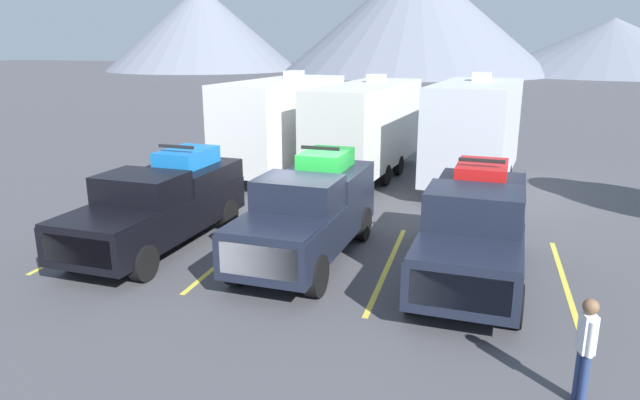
{
  "coord_description": "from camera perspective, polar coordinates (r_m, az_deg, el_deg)",
  "views": [
    {
      "loc": [
        3.83,
        -12.9,
        5.12
      ],
      "look_at": [
        0.0,
        0.71,
        1.2
      ],
      "focal_mm": 32.38,
      "sensor_mm": 36.0,
      "label": 1
    }
  ],
  "objects": [
    {
      "name": "ground_plane",
      "position": [
        14.4,
        -0.77,
        -5.33
      ],
      "size": [
        240.0,
        240.0,
        0.0
      ],
      "primitive_type": "plane",
      "color": "#47474C"
    },
    {
      "name": "camper_trailer_c",
      "position": [
        21.12,
        15.02,
        6.78
      ],
      "size": [
        3.33,
        7.55,
        4.02
      ],
      "color": "silver",
      "rests_on": "ground"
    },
    {
      "name": "pickup_truck_a",
      "position": [
        15.29,
        -15.42,
        -0.22
      ],
      "size": [
        2.45,
        5.88,
        2.46
      ],
      "color": "black",
      "rests_on": "ground"
    },
    {
      "name": "person_a",
      "position": [
        9.25,
        24.77,
        -12.83
      ],
      "size": [
        0.25,
        0.36,
        1.66
      ],
      "color": "navy",
      "rests_on": "ground"
    },
    {
      "name": "lot_stripe_b",
      "position": [
        14.78,
        -8.36,
        -4.93
      ],
      "size": [
        0.12,
        5.5,
        0.01
      ],
      "primitive_type": "cube",
      "color": "gold",
      "rests_on": "ground"
    },
    {
      "name": "camper_trailer_b",
      "position": [
        22.06,
        4.6,
        7.4
      ],
      "size": [
        3.25,
        8.85,
        3.86
      ],
      "color": "silver",
      "rests_on": "ground"
    },
    {
      "name": "camper_trailer_a",
      "position": [
        22.72,
        -3.71,
        7.79
      ],
      "size": [
        3.28,
        8.46,
        3.96
      ],
      "color": "white",
      "rests_on": "ground"
    },
    {
      "name": "lot_stripe_d",
      "position": [
        13.76,
        23.06,
        -7.65
      ],
      "size": [
        0.12,
        5.5,
        0.01
      ],
      "primitive_type": "cube",
      "color": "gold",
      "rests_on": "ground"
    },
    {
      "name": "lot_stripe_a",
      "position": [
        16.69,
        -20.68,
        -3.39
      ],
      "size": [
        0.12,
        5.5,
        0.01
      ],
      "primitive_type": "cube",
      "color": "gold",
      "rests_on": "ground"
    },
    {
      "name": "pickup_truck_b",
      "position": [
        13.84,
        -1.06,
        -0.99
      ],
      "size": [
        2.35,
        5.56,
        2.6
      ],
      "color": "black",
      "rests_on": "ground"
    },
    {
      "name": "mountain_ridge",
      "position": [
        97.79,
        12.9,
        16.21
      ],
      "size": [
        130.36,
        46.24,
        17.65
      ],
      "color": "slate",
      "rests_on": "ground"
    },
    {
      "name": "lot_stripe_c",
      "position": [
        13.74,
        6.73,
        -6.48
      ],
      "size": [
        0.12,
        5.5,
        0.01
      ],
      "primitive_type": "cube",
      "color": "gold",
      "rests_on": "ground"
    },
    {
      "name": "pickup_truck_c",
      "position": [
        13.1,
        15.02,
        -2.6
      ],
      "size": [
        2.43,
        5.79,
        2.53
      ],
      "color": "black",
      "rests_on": "ground"
    }
  ]
}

